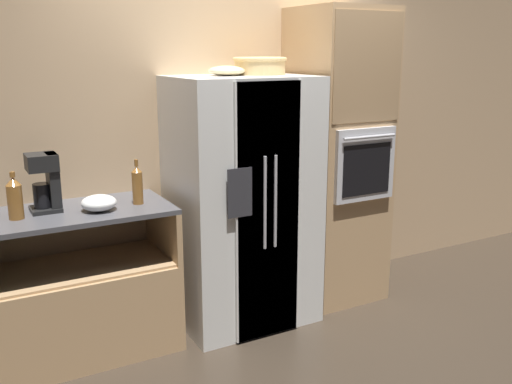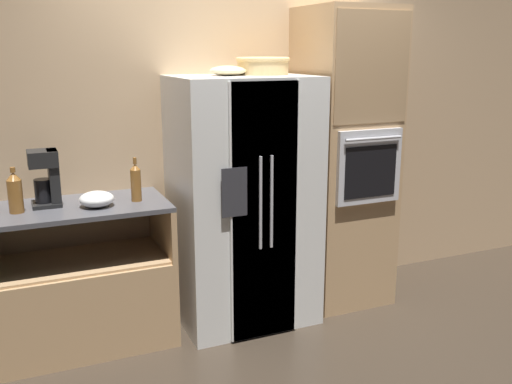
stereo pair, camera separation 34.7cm
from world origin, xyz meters
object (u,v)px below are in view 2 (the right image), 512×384
(bottle_tall, at_px, (136,182))
(mixing_bowl, at_px, (97,199))
(fruit_bowl, at_px, (228,71))
(coffee_maker, at_px, (47,176))
(refrigerator, at_px, (244,202))
(wicker_basket, at_px, (263,65))
(wall_oven, at_px, (344,159))
(bottle_short, at_px, (15,192))

(bottle_tall, height_order, mixing_bowl, bottle_tall)
(fruit_bowl, height_order, coffee_maker, fruit_bowl)
(refrigerator, relative_size, wicker_basket, 4.65)
(wall_oven, bearing_deg, refrigerator, -177.36)
(refrigerator, bearing_deg, fruit_bowl, 144.62)
(refrigerator, relative_size, bottle_short, 6.24)
(refrigerator, height_order, wicker_basket, wicker_basket)
(wall_oven, distance_m, wicker_basket, 0.93)
(bottle_tall, distance_m, coffee_maker, 0.53)
(fruit_bowl, bearing_deg, bottle_short, -178.67)
(refrigerator, height_order, bottle_short, refrigerator)
(wicker_basket, relative_size, bottle_short, 1.34)
(refrigerator, relative_size, fruit_bowl, 7.16)
(refrigerator, height_order, mixing_bowl, refrigerator)
(bottle_tall, xyz_separation_m, bottle_short, (-0.71, 0.01, 0.00))
(fruit_bowl, distance_m, bottle_tall, 0.94)
(wall_oven, relative_size, wicker_basket, 5.91)
(refrigerator, xyz_separation_m, mixing_bowl, (-0.98, -0.02, 0.13))
(wicker_basket, xyz_separation_m, bottle_short, (-1.62, -0.07, -0.71))
(wicker_basket, bearing_deg, coffee_maker, 179.04)
(wall_oven, bearing_deg, wicker_basket, 174.95)
(bottle_short, relative_size, mixing_bowl, 1.30)
(wicker_basket, xyz_separation_m, mixing_bowl, (-1.16, -0.12, -0.79))
(refrigerator, xyz_separation_m, wicker_basket, (0.18, 0.09, 0.91))
(fruit_bowl, xyz_separation_m, bottle_tall, (-0.65, -0.05, -0.68))
(refrigerator, xyz_separation_m, bottle_tall, (-0.73, 0.01, 0.20))
(fruit_bowl, height_order, bottle_short, fruit_bowl)
(bottle_tall, height_order, coffee_maker, coffee_maker)
(wicker_basket, distance_m, bottle_short, 1.77)
(wall_oven, xyz_separation_m, mixing_bowl, (-1.80, -0.06, -0.10))
(fruit_bowl, bearing_deg, mixing_bowl, -174.76)
(mixing_bowl, relative_size, coffee_maker, 0.61)
(refrigerator, bearing_deg, bottle_short, 178.88)
(bottle_tall, distance_m, bottle_short, 0.71)
(wicker_basket, distance_m, bottle_tall, 1.16)
(wall_oven, height_order, bottle_short, wall_oven)
(wicker_basket, height_order, bottle_short, wicker_basket)
(fruit_bowl, bearing_deg, coffee_maker, 177.14)
(bottle_tall, bearing_deg, refrigerator, -1.12)
(wall_oven, height_order, coffee_maker, wall_oven)
(refrigerator, bearing_deg, coffee_maker, 174.61)
(wall_oven, height_order, fruit_bowl, wall_oven)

